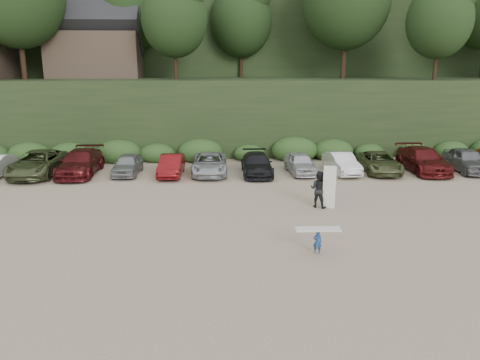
{
  "coord_description": "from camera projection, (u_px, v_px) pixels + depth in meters",
  "views": [
    {
      "loc": [
        -1.54,
        -21.01,
        7.33
      ],
      "look_at": [
        -0.14,
        3.0,
        1.3
      ],
      "focal_mm": 35.0,
      "sensor_mm": 36.0,
      "label": 1
    }
  ],
  "objects": [
    {
      "name": "ground",
      "position": [
        247.0,
        222.0,
        22.22
      ],
      "size": [
        120.0,
        120.0,
        0.0
      ],
      "primitive_type": "plane",
      "color": "tan",
      "rests_on": "ground"
    },
    {
      "name": "hillside_backdrop",
      "position": [
        222.0,
        29.0,
        54.26
      ],
      "size": [
        90.0,
        41.5,
        28.0
      ],
      "color": "black",
      "rests_on": "ground"
    },
    {
      "name": "adult_surfer",
      "position": [
        320.0,
        189.0,
        24.24
      ],
      "size": [
        1.41,
        1.13,
        2.29
      ],
      "color": "black",
      "rests_on": "ground"
    },
    {
      "name": "parked_cars",
      "position": [
        222.0,
        163.0,
        31.65
      ],
      "size": [
        39.39,
        6.18,
        1.65
      ],
      "color": "silver",
      "rests_on": "ground"
    },
    {
      "name": "child_surfer",
      "position": [
        318.0,
        236.0,
        18.36
      ],
      "size": [
        1.77,
        0.55,
        1.05
      ],
      "color": "navy",
      "rests_on": "ground"
    }
  ]
}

